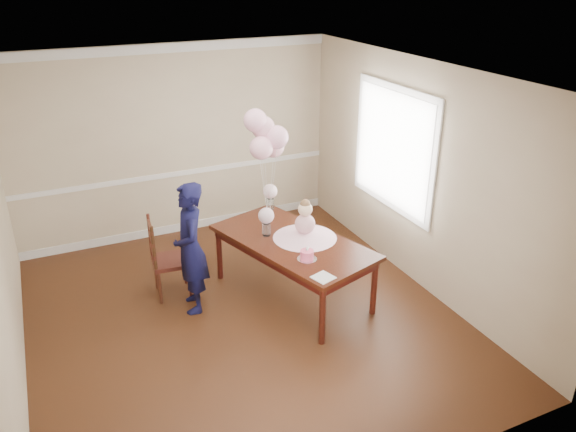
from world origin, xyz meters
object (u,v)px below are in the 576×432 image
Objects in this scene: birthday_cake at (307,255)px; dining_chair_seat at (171,261)px; dining_table_top at (293,242)px; woman at (191,248)px.

dining_chair_seat is at bearing 137.85° from birthday_cake.
dining_table_top is 1.28× the size of woman.
dining_table_top is 13.33× the size of birthday_cake.
woman is (-1.08, 0.72, -0.03)m from birthday_cake.
woman reaches higher than dining_chair_seat.
birthday_cake reaches higher than dining_table_top.
birthday_cake is at bearing -36.55° from dining_chair_seat.
woman reaches higher than dining_table_top.
birthday_cake is 1.69m from dining_chair_seat.
woman is at bearing 150.94° from dining_table_top.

